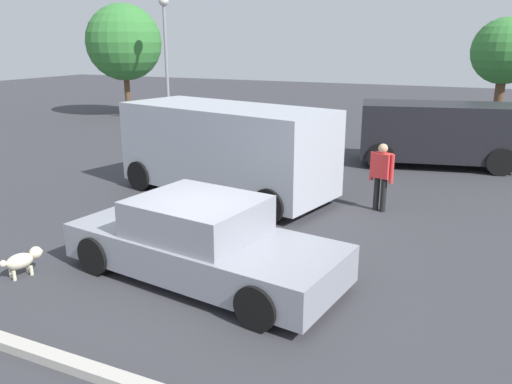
{
  "coord_description": "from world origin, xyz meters",
  "views": [
    {
      "loc": [
        3.91,
        -6.51,
        3.68
      ],
      "look_at": [
        -0.05,
        2.02,
        0.9
      ],
      "focal_mm": 35.91,
      "sensor_mm": 36.0,
      "label": 1
    }
  ],
  "objects_px": {
    "dog": "(23,260)",
    "van_white": "(226,148)",
    "suv_dark": "(437,132)",
    "pedestrian": "(381,172)",
    "sedan_foreground": "(202,242)",
    "light_post_near": "(165,37)"
  },
  "relations": [
    {
      "from": "sedan_foreground",
      "to": "dog",
      "type": "relative_size",
      "value": 7.14
    },
    {
      "from": "pedestrian",
      "to": "light_post_near",
      "type": "bearing_deg",
      "value": -110.68
    },
    {
      "from": "sedan_foreground",
      "to": "suv_dark",
      "type": "xyz_separation_m",
      "value": [
        2.49,
        9.77,
        0.44
      ]
    },
    {
      "from": "dog",
      "to": "van_white",
      "type": "relative_size",
      "value": 0.12
    },
    {
      "from": "sedan_foreground",
      "to": "van_white",
      "type": "bearing_deg",
      "value": 120.99
    },
    {
      "from": "dog",
      "to": "pedestrian",
      "type": "xyz_separation_m",
      "value": [
        4.55,
        5.79,
        0.63
      ]
    },
    {
      "from": "pedestrian",
      "to": "dog",
      "type": "bearing_deg",
      "value": -22.18
    },
    {
      "from": "dog",
      "to": "van_white",
      "type": "distance_m",
      "value": 5.58
    },
    {
      "from": "sedan_foreground",
      "to": "light_post_near",
      "type": "height_order",
      "value": "light_post_near"
    },
    {
      "from": "van_white",
      "to": "light_post_near",
      "type": "bearing_deg",
      "value": -36.36
    },
    {
      "from": "dog",
      "to": "sedan_foreground",
      "type": "bearing_deg",
      "value": -46.58
    },
    {
      "from": "pedestrian",
      "to": "light_post_near",
      "type": "distance_m",
      "value": 14.5
    },
    {
      "from": "van_white",
      "to": "suv_dark",
      "type": "xyz_separation_m",
      "value": [
        4.31,
        5.53,
        -0.16
      ]
    },
    {
      "from": "van_white",
      "to": "suv_dark",
      "type": "distance_m",
      "value": 7.01
    },
    {
      "from": "van_white",
      "to": "pedestrian",
      "type": "relative_size",
      "value": 3.66
    },
    {
      "from": "van_white",
      "to": "suv_dark",
      "type": "relative_size",
      "value": 1.16
    },
    {
      "from": "van_white",
      "to": "pedestrian",
      "type": "bearing_deg",
      "value": -162.06
    },
    {
      "from": "dog",
      "to": "suv_dark",
      "type": "bearing_deg",
      "value": -6.09
    },
    {
      "from": "dog",
      "to": "van_white",
      "type": "height_order",
      "value": "van_white"
    },
    {
      "from": "sedan_foreground",
      "to": "light_post_near",
      "type": "relative_size",
      "value": 0.85
    },
    {
      "from": "dog",
      "to": "van_white",
      "type": "bearing_deg",
      "value": 10.3
    },
    {
      "from": "van_white",
      "to": "pedestrian",
      "type": "distance_m",
      "value": 3.73
    }
  ]
}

